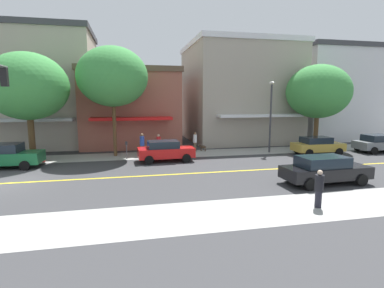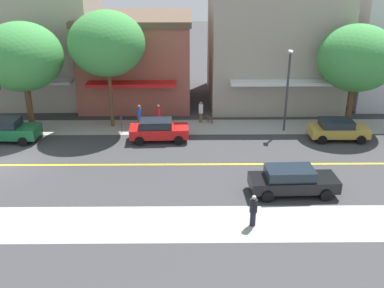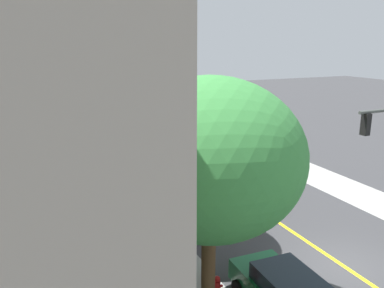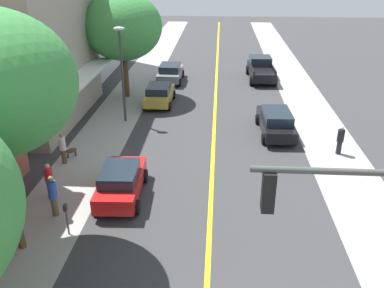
{
  "view_description": "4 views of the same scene",
  "coord_description": "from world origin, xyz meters",
  "views": [
    {
      "loc": [
        17.72,
        6.65,
        4.61
      ],
      "look_at": [
        -0.74,
        10.62,
        1.75
      ],
      "focal_mm": 27.81,
      "sensor_mm": 36.0,
      "label": 1
    },
    {
      "loc": [
        24.98,
        11.4,
        11.9
      ],
      "look_at": [
        0.82,
        11.64,
        1.74
      ],
      "focal_mm": 40.99,
      "sensor_mm": 36.0,
      "label": 2
    },
    {
      "loc": [
        -11.59,
        -10.63,
        8.92
      ],
      "look_at": [
        -1.69,
        11.36,
        2.66
      ],
      "focal_mm": 37.03,
      "sensor_mm": 36.0,
      "label": 3
    },
    {
      "loc": [
        0.2,
        -6.49,
        10.03
      ],
      "look_at": [
        -0.87,
        9.56,
        2.63
      ],
      "focal_mm": 38.63,
      "sensor_mm": 36.0,
      "label": 4
    }
  ],
  "objects": [
    {
      "name": "gold_sedan_left_curb",
      "position": [
        -4.09,
        22.1,
        0.78
      ],
      "size": [
        2.03,
        4.13,
        1.48
      ],
      "rotation": [
        0.0,
        0.0,
        1.56
      ],
      "color": "#B29338",
      "rests_on": "ground"
    },
    {
      "name": "black_sedan_right_curb",
      "position": [
        3.74,
        17.09,
        0.8
      ],
      "size": [
        2.15,
        4.84,
        1.53
      ],
      "rotation": [
        0.0,
        0.0,
        1.61
      ],
      "color": "black",
      "rests_on": "ground"
    },
    {
      "name": "black_pickup_truck",
      "position": [
        3.88,
        29.39,
        0.9
      ],
      "size": [
        2.38,
        5.47,
        1.82
      ],
      "rotation": [
        0.0,
        0.0,
        1.6
      ],
      "color": "black",
      "rests_on": "ground"
    },
    {
      "name": "pale_office_building",
      "position": [
        -14.41,
        30.74,
        5.27
      ],
      "size": [
        9.67,
        10.85,
        10.52
      ],
      "rotation": [
        0.0,
        0.0,
        -1.57
      ],
      "color": "silver",
      "rests_on": "ground"
    },
    {
      "name": "street_tree_right_corner",
      "position": [
        -6.86,
        23.8,
        5.29
      ],
      "size": [
        5.74,
        5.74,
        7.74
      ],
      "color": "brown",
      "rests_on": "ground"
    },
    {
      "name": "small_dog",
      "position": [
        -7.69,
        13.1,
        0.38
      ],
      "size": [
        0.68,
        0.66,
        0.58
      ],
      "rotation": [
        0.0,
        0.0,
        3.9
      ],
      "color": "#4C3828",
      "rests_on": "ground"
    },
    {
      "name": "red_sedan_left_curb",
      "position": [
        -4.04,
        9.3,
        0.81
      ],
      "size": [
        2.09,
        4.19,
        1.54
      ],
      "rotation": [
        0.0,
        0.0,
        1.61
      ],
      "color": "red",
      "rests_on": "ground"
    },
    {
      "name": "pedestrian_black_shirt",
      "position": [
        6.91,
        14.52,
        0.86
      ],
      "size": [
        0.37,
        0.37,
        1.65
      ],
      "rotation": [
        0.0,
        0.0,
        3.28
      ],
      "color": "black",
      "rests_on": "ground"
    },
    {
      "name": "street_lamp",
      "position": [
        -5.88,
        18.65,
        3.79
      ],
      "size": [
        0.7,
        0.36,
        6.09
      ],
      "color": "#38383D",
      "rests_on": "ground"
    },
    {
      "name": "pedestrian_white_shirt",
      "position": [
        -7.8,
        12.42,
        0.9
      ],
      "size": [
        0.35,
        0.35,
        1.71
      ],
      "rotation": [
        0.0,
        0.0,
        4.16
      ],
      "color": "brown",
      "rests_on": "ground"
    },
    {
      "name": "parking_meter",
      "position": [
        -5.52,
        6.46,
        0.9
      ],
      "size": [
        0.12,
        0.18,
        1.36
      ],
      "color": "#4C4C51",
      "rests_on": "ground"
    },
    {
      "name": "grey_sedan_left_curb",
      "position": [
        -3.97,
        28.1,
        0.8
      ],
      "size": [
        2.12,
        4.23,
        1.53
      ],
      "rotation": [
        0.0,
        0.0,
        1.56
      ],
      "color": "slate",
      "rests_on": "ground"
    },
    {
      "name": "pedestrian_red_shirt",
      "position": [
        -7.23,
        9.13,
        0.88
      ],
      "size": [
        0.36,
        0.36,
        1.67
      ],
      "rotation": [
        0.0,
        0.0,
        3.71
      ],
      "color": "brown",
      "rests_on": "ground"
    },
    {
      "name": "pedestrian_blue_shirt",
      "position": [
        -6.51,
        7.71,
        0.99
      ],
      "size": [
        0.36,
        0.36,
        1.86
      ],
      "rotation": [
        0.0,
        0.0,
        4.49
      ],
      "color": "brown",
      "rests_on": "ground"
    }
  ]
}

